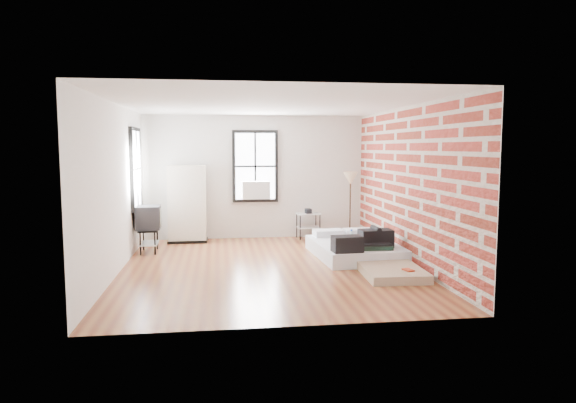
{
  "coord_description": "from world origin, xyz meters",
  "views": [
    {
      "loc": [
        -0.84,
        -8.72,
        2.07
      ],
      "look_at": [
        0.39,
        0.3,
        1.12
      ],
      "focal_mm": 32.0,
      "sensor_mm": 36.0,
      "label": 1
    }
  ],
  "objects": [
    {
      "name": "room_shell",
      "position": [
        0.23,
        0.36,
        1.74
      ],
      "size": [
        5.02,
        6.02,
        2.8
      ],
      "color": "silver",
      "rests_on": "ground"
    },
    {
      "name": "mattress_bare",
      "position": [
        1.94,
        -0.44,
        0.12
      ],
      "size": [
        1.01,
        1.82,
        0.38
      ],
      "rotation": [
        0.0,
        0.0,
        -0.04
      ],
      "color": "#C1A88B",
      "rests_on": "ground"
    },
    {
      "name": "side_table",
      "position": [
        1.19,
        2.72,
        0.46
      ],
      "size": [
        0.55,
        0.45,
        0.69
      ],
      "rotation": [
        0.0,
        0.0,
        0.08
      ],
      "color": "black",
      "rests_on": "ground"
    },
    {
      "name": "mattress_main",
      "position": [
        1.75,
        0.64,
        0.18
      ],
      "size": [
        1.62,
        2.12,
        0.65
      ],
      "rotation": [
        0.0,
        0.0,
        0.06
      ],
      "color": "white",
      "rests_on": "ground"
    },
    {
      "name": "wardrobe",
      "position": [
        -1.52,
        2.65,
        0.84
      ],
      "size": [
        0.86,
        0.5,
        1.69
      ],
      "rotation": [
        0.0,
        0.0,
        -0.01
      ],
      "color": "black",
      "rests_on": "ground"
    },
    {
      "name": "tv_stand",
      "position": [
        -2.21,
        1.61,
        0.66
      ],
      "size": [
        0.48,
        0.67,
        0.93
      ],
      "rotation": [
        0.0,
        0.0,
        0.03
      ],
      "color": "black",
      "rests_on": "ground"
    },
    {
      "name": "ground",
      "position": [
        0.0,
        0.0,
        0.0
      ],
      "size": [
        6.0,
        6.0,
        0.0
      ],
      "primitive_type": "plane",
      "color": "brown",
      "rests_on": "ground"
    },
    {
      "name": "floor_lamp",
      "position": [
        2.15,
        2.65,
        1.29
      ],
      "size": [
        0.33,
        0.33,
        1.52
      ],
      "color": "black",
      "rests_on": "ground"
    }
  ]
}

